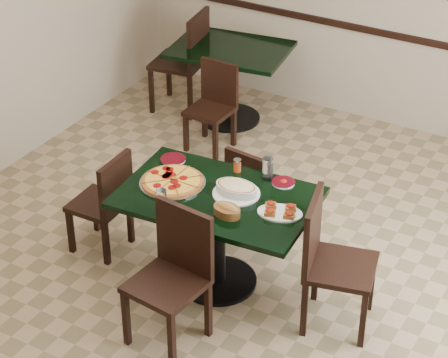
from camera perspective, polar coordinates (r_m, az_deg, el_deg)
The scene contains 20 objects.
floor at distance 6.47m, azimuth 0.95°, elevation -6.09°, with size 5.50×5.50×0.00m, color #8D7151.
main_table at distance 6.04m, azimuth -0.43°, elevation -2.52°, with size 1.39×0.96×0.75m.
back_table at distance 8.25m, azimuth 0.41°, elevation 7.15°, with size 1.17×0.92×0.75m.
chair_far at distance 6.57m, azimuth 1.92°, elevation -0.74°, with size 0.41×0.41×0.80m.
chair_near at distance 5.64m, azimuth -3.25°, elevation -5.87°, with size 0.49×0.49×0.95m.
chair_right at distance 5.77m, azimuth 6.82°, elevation -4.99°, with size 0.54×0.54×0.96m.
chair_left at distance 6.49m, azimuth -7.69°, elevation -1.33°, with size 0.39×0.39×0.82m.
back_chair_near at distance 7.84m, azimuth -0.66°, elevation 5.07°, with size 0.38×0.38×0.80m.
back_chair_left at distance 8.45m, azimuth -2.41°, elevation 8.04°, with size 0.53×0.53×1.00m.
pepperoni_pizza at distance 6.07m, azimuth -3.38°, elevation -0.15°, with size 0.46×0.46×0.04m.
lasagna_casserole at distance 5.92m, azimuth 0.81°, elevation -0.63°, with size 0.33×0.33×0.09m.
bread_basket at distance 5.72m, azimuth 0.19°, elevation -2.04°, with size 0.21×0.16×0.09m.
bruschetta_platter at distance 5.75m, azimuth 3.67°, elevation -2.10°, with size 0.35×0.28×0.05m.
side_plate_near at distance 5.73m, azimuth -3.22°, elevation -2.37°, with size 0.16×0.16×0.02m.
side_plate_far_r at distance 6.08m, azimuth 3.90°, elevation -0.21°, with size 0.16×0.16×0.03m.
side_plate_far_l at distance 6.34m, azimuth -3.34°, elevation 1.31°, with size 0.19×0.19×0.02m.
napkin_setting at distance 5.76m, azimuth -3.38°, elevation -2.23°, with size 0.19×0.19×0.01m.
water_glass_a at distance 6.08m, azimuth 2.87°, elevation 0.68°, with size 0.08×0.08×0.16m, color white.
water_glass_b at distance 5.76m, azimuth -4.10°, elevation -1.38°, with size 0.07×0.07×0.15m, color white.
pepper_shaker at distance 6.18m, azimuth 0.87°, elevation 0.91°, with size 0.06×0.06×0.10m.
Camera 1 is at (2.47, -4.46, 3.98)m, focal length 70.00 mm.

